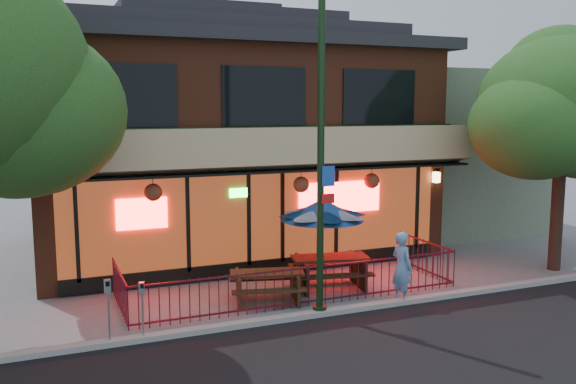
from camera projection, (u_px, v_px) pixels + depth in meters
name	position (u px, v px, depth m)	size (l,w,h in m)	color
ground	(312.00, 309.00, 14.34)	(80.00, 80.00, 0.00)	gray
curb	(321.00, 313.00, 13.87)	(80.00, 0.25, 0.12)	#999993
restaurant_building	(224.00, 125.00, 20.27)	(12.96, 9.49, 8.05)	brown
neighbor_building	(437.00, 150.00, 24.36)	(6.00, 7.00, 6.00)	slate
patio_fence	(304.00, 277.00, 14.71)	(8.44, 2.62, 1.00)	#51111E
street_light	(321.00, 178.00, 13.53)	(0.43, 0.32, 7.00)	black
street_tree_right	(563.00, 98.00, 17.22)	(4.80, 4.80, 7.02)	#311F18
picnic_table_left	(267.00, 282.00, 14.79)	(2.05, 1.75, 0.76)	#3A2815
picnic_table_right	(330.00, 267.00, 15.94)	(2.24, 1.88, 0.84)	#331F11
patio_umbrella	(323.00, 210.00, 15.69)	(2.14, 2.14, 2.45)	gray
pedestrian	(402.00, 267.00, 14.73)	(0.64, 0.42, 1.75)	#6190C3
parking_meter_near	(142.00, 301.00, 12.27)	(0.12, 0.11, 1.23)	#9FA0A7
parking_meter_far	(108.00, 301.00, 12.01)	(0.13, 0.11, 1.36)	#9C9FA5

